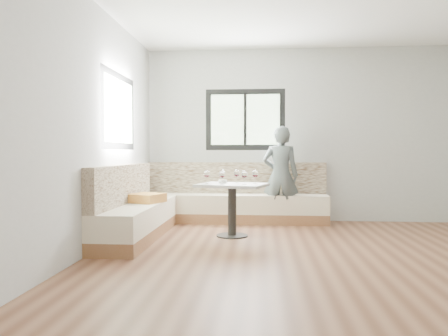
% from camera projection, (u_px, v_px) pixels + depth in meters
% --- Properties ---
extents(room, '(5.01, 5.01, 2.81)m').
position_uv_depth(room, '(313.00, 124.00, 4.68)').
color(room, brown).
rests_on(room, ground).
extents(banquette, '(2.90, 2.80, 0.95)m').
position_uv_depth(banquette, '(196.00, 206.00, 6.39)').
color(banquette, brown).
rests_on(banquette, ground).
extents(table, '(0.99, 0.86, 0.70)m').
position_uv_depth(table, '(232.00, 197.00, 5.76)').
color(table, black).
rests_on(table, ground).
extents(person, '(0.57, 0.39, 1.52)m').
position_uv_depth(person, '(281.00, 175.00, 6.75)').
color(person, '#4A5252').
rests_on(person, ground).
extents(olive_ramekin, '(0.11, 0.11, 0.05)m').
position_uv_depth(olive_ramekin, '(223.00, 181.00, 5.86)').
color(olive_ramekin, white).
rests_on(olive_ramekin, table).
extents(wine_glass_a, '(0.08, 0.08, 0.18)m').
position_uv_depth(wine_glass_a, '(207.00, 174.00, 5.70)').
color(wine_glass_a, white).
rests_on(wine_glass_a, table).
extents(wine_glass_b, '(0.08, 0.08, 0.18)m').
position_uv_depth(wine_glass_b, '(222.00, 175.00, 5.58)').
color(wine_glass_b, white).
rests_on(wine_glass_b, table).
extents(wine_glass_c, '(0.08, 0.08, 0.18)m').
position_uv_depth(wine_glass_c, '(244.00, 175.00, 5.59)').
color(wine_glass_c, white).
rests_on(wine_glass_c, table).
extents(wine_glass_d, '(0.08, 0.08, 0.18)m').
position_uv_depth(wine_glass_d, '(237.00, 174.00, 5.87)').
color(wine_glass_d, white).
rests_on(wine_glass_d, table).
extents(wine_glass_e, '(0.08, 0.08, 0.18)m').
position_uv_depth(wine_glass_e, '(255.00, 174.00, 5.74)').
color(wine_glass_e, white).
rests_on(wine_glass_e, table).
extents(wine_glass_f, '(0.08, 0.08, 0.18)m').
position_uv_depth(wine_glass_f, '(222.00, 173.00, 6.01)').
color(wine_glass_f, white).
rests_on(wine_glass_f, table).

